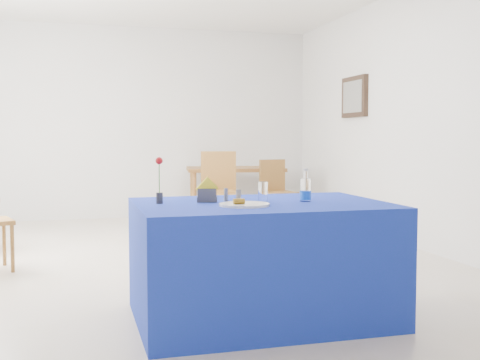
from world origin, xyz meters
The scene contains 16 objects.
floor centered at (0.00, 0.00, 0.00)m, with size 7.00×7.00×0.00m, color beige.
room_shell centered at (0.00, 0.00, 1.75)m, with size 7.00×7.00×7.00m.
picture_frame centered at (2.47, 1.60, 1.70)m, with size 0.06×0.64×0.52m, color black.
picture_art centered at (2.44, 1.60, 1.70)m, with size 0.02×0.52×0.40m, color #998C66.
plate centered at (0.00, -1.93, 0.77)m, with size 0.31×0.31×0.01m, color silver.
drinking_glass centered at (0.18, -1.74, 0.82)m, with size 0.06×0.06×0.13m, color white.
salt_shaker centered at (-0.04, -1.63, 0.80)m, with size 0.03×0.03×0.09m, color slate.
pepper_shaker centered at (0.01, -1.76, 0.80)m, with size 0.03×0.03×0.09m, color slate.
blue_table centered at (0.16, -1.78, 0.38)m, with size 1.60×1.10×0.76m.
water_bottle centered at (0.46, -1.79, 0.83)m, with size 0.07×0.07×0.21m.
napkin_holder centered at (-0.17, -1.67, 0.81)m, with size 0.15×0.08×0.16m.
rose_vase centered at (-0.48, -1.68, 0.90)m, with size 0.05×0.05×0.30m.
oak_table centered at (1.23, 2.87, 0.68)m, with size 1.47×1.06×0.76m.
chair_bg_left centered at (0.76, 1.92, 0.58)m, with size 0.53×0.53×1.01m.
chair_bg_right centered at (1.63, 2.24, 0.51)m, with size 0.47×0.47×0.88m.
banana_pieces centered at (-0.04, -1.96, 0.79)m, with size 0.07×0.03×0.03m.
Camera 1 is at (-1.00, -5.46, 1.17)m, focal length 45.00 mm.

